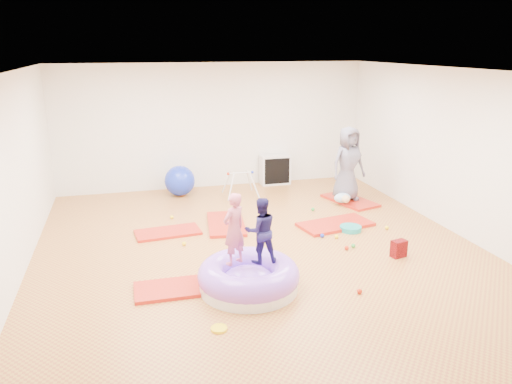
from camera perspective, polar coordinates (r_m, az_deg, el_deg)
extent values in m
cube|color=#B68837|center=(8.01, 0.56, -6.78)|extent=(7.00, 8.00, 0.01)
cube|color=white|center=(7.37, 0.62, 13.66)|extent=(7.00, 8.00, 0.01)
cube|color=white|center=(11.40, -4.86, 7.52)|extent=(7.00, 0.01, 2.80)
cube|color=white|center=(4.07, 16.11, -9.86)|extent=(7.00, 0.01, 2.80)
cube|color=white|center=(7.46, -26.29, 1.09)|extent=(0.01, 8.00, 2.80)
cube|color=white|center=(9.13, 22.33, 4.11)|extent=(0.01, 8.00, 2.80)
cube|color=red|center=(6.89, -8.75, -10.78)|extent=(1.19, 0.60, 0.05)
cube|color=red|center=(8.85, -10.04, -4.55)|extent=(1.16, 0.66, 0.05)
cube|color=red|center=(9.13, -3.45, -3.64)|extent=(0.80, 1.36, 0.05)
cube|color=red|center=(9.19, 9.06, -3.67)|extent=(1.43, 0.90, 0.06)
cube|color=red|center=(10.64, 10.67, -0.96)|extent=(0.92, 1.35, 0.05)
cylinder|color=white|center=(6.81, -0.85, -10.46)|extent=(1.32, 1.32, 0.15)
torus|color=#9558EA|center=(6.75, -0.85, -9.41)|extent=(1.37, 1.37, 0.36)
ellipsoid|color=#9558EA|center=(6.79, -0.85, -10.06)|extent=(0.73, 0.73, 0.33)
imported|color=#CA5E75|center=(6.55, -2.54, -3.83)|extent=(0.43, 0.39, 0.99)
imported|color=#1C174D|center=(6.61, 0.54, -4.01)|extent=(0.45, 0.35, 0.90)
imported|color=slate|center=(10.43, 10.47, 3.20)|extent=(0.83, 0.62, 1.53)
ellipsoid|color=#ABD1F4|center=(10.37, 9.84, -0.66)|extent=(0.35, 0.23, 0.20)
sphere|color=#F2C78B|center=(10.22, 10.23, -0.79)|extent=(0.16, 0.16, 0.16)
sphere|color=#1931CC|center=(8.61, 7.58, -4.96)|extent=(0.07, 0.07, 0.07)
sphere|color=yellow|center=(9.05, 1.49, -3.75)|extent=(0.07, 0.07, 0.07)
sphere|color=green|center=(9.94, 6.52, -1.97)|extent=(0.07, 0.07, 0.07)
sphere|color=red|center=(6.85, 11.75, -11.05)|extent=(0.07, 0.07, 0.07)
sphere|color=yellow|center=(8.60, 9.19, -5.05)|extent=(0.07, 0.07, 0.07)
sphere|color=yellow|center=(9.57, -9.60, -2.84)|extent=(0.07, 0.07, 0.07)
sphere|color=green|center=(8.27, 11.05, -6.05)|extent=(0.07, 0.07, 0.07)
sphere|color=red|center=(8.17, 10.32, -6.30)|extent=(0.07, 0.07, 0.07)
sphere|color=yellow|center=(9.20, 14.73, -3.96)|extent=(0.07, 0.07, 0.07)
sphere|color=yellow|center=(8.29, -8.23, -5.86)|extent=(0.07, 0.07, 0.07)
sphere|color=#1931CC|center=(10.95, -8.71, 1.28)|extent=(0.66, 0.66, 0.66)
sphere|color=orange|center=(10.95, -8.54, 0.50)|extent=(0.37, 0.37, 0.37)
cylinder|color=silver|center=(10.47, -2.85, 0.54)|extent=(0.20, 0.21, 0.54)
cylinder|color=silver|center=(10.91, -3.37, 1.18)|extent=(0.20, 0.21, 0.54)
cylinder|color=silver|center=(10.59, -0.17, 0.73)|extent=(0.20, 0.21, 0.54)
cylinder|color=silver|center=(11.02, -0.79, 1.37)|extent=(0.20, 0.21, 0.54)
cylinder|color=silver|center=(10.68, -1.81, 2.19)|extent=(0.53, 0.03, 0.03)
sphere|color=red|center=(10.63, -3.19, 2.10)|extent=(0.06, 0.06, 0.06)
sphere|color=#1931CC|center=(10.74, -0.43, 2.28)|extent=(0.06, 0.06, 0.06)
cube|color=silver|center=(11.74, 2.19, 2.59)|extent=(0.70, 0.34, 0.70)
cube|color=black|center=(11.59, 2.43, 2.40)|extent=(0.60, 0.02, 0.60)
cube|color=silver|center=(11.69, 2.26, 2.53)|extent=(0.02, 0.24, 0.61)
cube|color=silver|center=(11.69, 2.26, 2.53)|extent=(0.61, 0.24, 0.02)
cylinder|color=teal|center=(9.00, 10.76, -4.11)|extent=(0.38, 0.38, 0.08)
cube|color=#A4080E|center=(8.07, 16.00, -6.24)|extent=(0.26, 0.19, 0.27)
cylinder|color=yellow|center=(5.98, -4.25, -15.31)|extent=(0.19, 0.19, 0.03)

